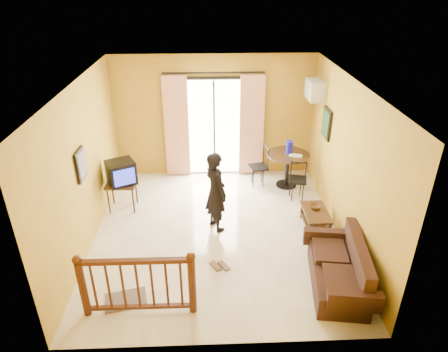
{
  "coord_description": "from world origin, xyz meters",
  "views": [
    {
      "loc": [
        -0.13,
        -6.13,
        4.37
      ],
      "look_at": [
        0.13,
        0.2,
        1.08
      ],
      "focal_mm": 32.0,
      "sensor_mm": 36.0,
      "label": 1
    }
  ],
  "objects_px": {
    "coffee_table": "(315,217)",
    "standing_person": "(216,192)",
    "television": "(121,172)",
    "sofa": "(341,271)",
    "dining_table": "(288,161)"
  },
  "relations": [
    {
      "from": "coffee_table",
      "to": "sofa",
      "type": "height_order",
      "value": "sofa"
    },
    {
      "from": "dining_table",
      "to": "standing_person",
      "type": "xyz_separation_m",
      "value": [
        -1.63,
        -1.59,
        0.16
      ]
    },
    {
      "from": "dining_table",
      "to": "standing_person",
      "type": "height_order",
      "value": "standing_person"
    },
    {
      "from": "television",
      "to": "coffee_table",
      "type": "relative_size",
      "value": 0.84
    },
    {
      "from": "coffee_table",
      "to": "dining_table",
      "type": "bearing_deg",
      "value": 98.21
    },
    {
      "from": "television",
      "to": "sofa",
      "type": "xyz_separation_m",
      "value": [
        3.72,
        -2.43,
        -0.53
      ]
    },
    {
      "from": "television",
      "to": "coffee_table",
      "type": "distance_m",
      "value": 3.86
    },
    {
      "from": "dining_table",
      "to": "sofa",
      "type": "height_order",
      "value": "dining_table"
    },
    {
      "from": "television",
      "to": "standing_person",
      "type": "height_order",
      "value": "standing_person"
    },
    {
      "from": "dining_table",
      "to": "television",
      "type": "bearing_deg",
      "value": -166.67
    },
    {
      "from": "coffee_table",
      "to": "standing_person",
      "type": "bearing_deg",
      "value": 177.47
    },
    {
      "from": "dining_table",
      "to": "standing_person",
      "type": "relative_size",
      "value": 0.6
    },
    {
      "from": "sofa",
      "to": "standing_person",
      "type": "bearing_deg",
      "value": 146.37
    },
    {
      "from": "coffee_table",
      "to": "sofa",
      "type": "distance_m",
      "value": 1.58
    },
    {
      "from": "television",
      "to": "coffee_table",
      "type": "height_order",
      "value": "television"
    }
  ]
}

